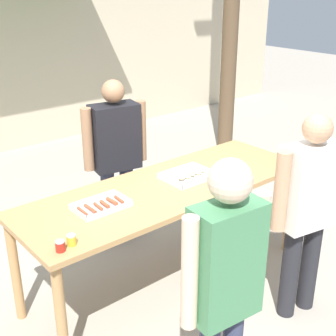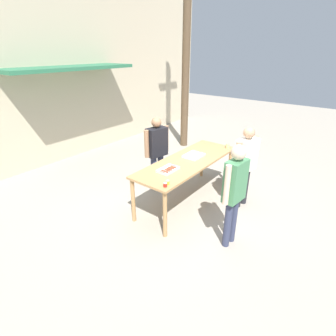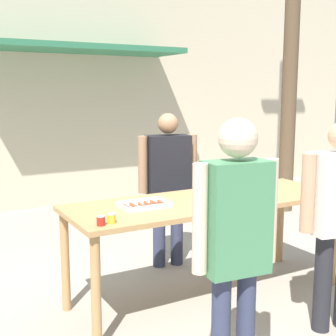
% 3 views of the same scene
% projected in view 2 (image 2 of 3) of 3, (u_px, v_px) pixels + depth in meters
% --- Properties ---
extents(ground_plane, '(24.00, 24.00, 0.00)m').
position_uv_depth(ground_plane, '(187.00, 200.00, 5.35)').
color(ground_plane, '#A39989').
extents(building_facade_back, '(12.00, 1.11, 4.50)m').
position_uv_depth(building_facade_back, '(59.00, 73.00, 6.63)').
color(building_facade_back, beige).
rests_on(building_facade_back, ground).
extents(serving_table, '(2.45, 0.83, 0.88)m').
position_uv_depth(serving_table, '(188.00, 165.00, 5.03)').
color(serving_table, tan).
rests_on(serving_table, ground).
extents(food_tray_sausages, '(0.39, 0.25, 0.04)m').
position_uv_depth(food_tray_sausages, '(168.00, 170.00, 4.56)').
color(food_tray_sausages, silver).
rests_on(food_tray_sausages, serving_table).
extents(food_tray_buns, '(0.40, 0.31, 0.06)m').
position_uv_depth(food_tray_buns, '(193.00, 156.00, 5.14)').
color(food_tray_buns, silver).
rests_on(food_tray_buns, serving_table).
extents(condiment_jar_mustard, '(0.06, 0.06, 0.07)m').
position_uv_depth(condiment_jar_mustard, '(165.00, 185.00, 4.01)').
color(condiment_jar_mustard, '#B22319').
rests_on(condiment_jar_mustard, serving_table).
extents(condiment_jar_ketchup, '(0.06, 0.06, 0.07)m').
position_uv_depth(condiment_jar_ketchup, '(168.00, 182.00, 4.09)').
color(condiment_jar_ketchup, gold).
rests_on(condiment_jar_ketchup, serving_table).
extents(beer_cup, '(0.08, 0.08, 0.09)m').
position_uv_depth(beer_cup, '(228.00, 146.00, 5.58)').
color(beer_cup, '#DBC67A').
rests_on(beer_cup, serving_table).
extents(person_server_behind_table, '(0.61, 0.31, 1.57)m').
position_uv_depth(person_server_behind_table, '(157.00, 148.00, 5.48)').
color(person_server_behind_table, '#333851').
rests_on(person_server_behind_table, ground).
extents(person_customer_holding_hotdog, '(0.52, 0.24, 1.65)m').
position_uv_depth(person_customer_holding_hotdog, '(235.00, 188.00, 3.77)').
color(person_customer_holding_hotdog, '#333851').
rests_on(person_customer_holding_hotdog, ground).
extents(person_customer_with_cup, '(0.62, 0.32, 1.57)m').
position_uv_depth(person_customer_with_cup, '(245.00, 161.00, 4.83)').
color(person_customer_with_cup, '#232328').
rests_on(person_customer_with_cup, ground).
extents(utility_pole, '(1.10, 0.22, 5.86)m').
position_uv_depth(utility_pole, '(186.00, 41.00, 7.18)').
color(utility_pole, brown).
rests_on(utility_pole, ground).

